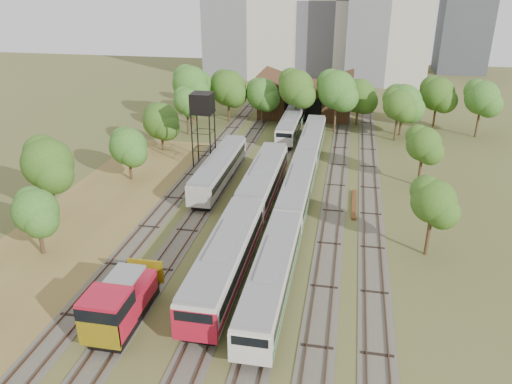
% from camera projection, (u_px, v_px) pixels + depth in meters
% --- Properties ---
extents(ground, '(240.00, 240.00, 0.00)m').
position_uv_depth(ground, '(244.00, 302.00, 38.64)').
color(ground, '#475123').
rests_on(ground, ground).
extents(dry_grass_patch, '(14.00, 60.00, 0.04)m').
position_uv_depth(dry_grass_patch, '(82.00, 233.00, 48.96)').
color(dry_grass_patch, brown).
rests_on(dry_grass_patch, ground).
extents(tracks, '(24.60, 80.00, 0.19)m').
position_uv_depth(tracks, '(281.00, 181.00, 61.26)').
color(tracks, '#4C473D').
rests_on(tracks, ground).
extents(railcar_red_set, '(3.15, 34.57, 3.90)m').
position_uv_depth(railcar_red_set, '(248.00, 214.00, 48.20)').
color(railcar_red_set, black).
rests_on(railcar_red_set, ground).
extents(railcar_green_set, '(2.83, 52.08, 3.50)m').
position_uv_depth(railcar_green_set, '(297.00, 189.00, 54.32)').
color(railcar_green_set, black).
rests_on(railcar_green_set, ground).
extents(railcar_rear, '(2.70, 16.08, 3.33)m').
position_uv_depth(railcar_rear, '(291.00, 125.00, 78.24)').
color(railcar_rear, black).
rests_on(railcar_rear, ground).
extents(shunter_locomotive, '(2.97, 8.10, 3.88)m').
position_uv_depth(shunter_locomotive, '(119.00, 306.00, 35.10)').
color(shunter_locomotive, black).
rests_on(shunter_locomotive, ground).
extents(old_grey_coach, '(2.74, 18.00, 3.38)m').
position_uv_depth(old_grey_coach, '(220.00, 168.00, 60.25)').
color(old_grey_coach, black).
rests_on(old_grey_coach, ground).
extents(water_tower, '(2.80, 2.80, 9.70)m').
position_uv_depth(water_tower, '(202.00, 105.00, 63.30)').
color(water_tower, black).
rests_on(water_tower, ground).
extents(rail_pile_far, '(0.48, 7.62, 0.25)m').
position_uv_depth(rail_pile_far, '(354.00, 204.00, 54.92)').
color(rail_pile_far, brown).
rests_on(rail_pile_far, ground).
extents(maintenance_shed, '(16.45, 11.55, 7.58)m').
position_uv_depth(maintenance_shed, '(306.00, 99.00, 89.88)').
color(maintenance_shed, '#3C2115').
rests_on(maintenance_shed, ground).
extents(tree_band_left, '(8.51, 74.85, 8.75)m').
position_uv_depth(tree_band_left, '(129.00, 133.00, 62.27)').
color(tree_band_left, '#382616').
rests_on(tree_band_left, ground).
extents(tree_band_far, '(51.40, 10.75, 9.83)m').
position_uv_depth(tree_band_far, '(321.00, 92.00, 80.49)').
color(tree_band_far, '#382616').
rests_on(tree_band_far, ground).
extents(tree_band_right, '(6.01, 38.91, 7.91)m').
position_uv_depth(tree_band_right, '(412.00, 134.00, 61.27)').
color(tree_band_right, '#382616').
rests_on(tree_band_right, ground).
extents(tower_far_right, '(12.00, 12.00, 28.00)m').
position_uv_depth(tower_far_right, '(466.00, 16.00, 126.26)').
color(tower_far_right, '#3E4145').
rests_on(tower_far_right, ground).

